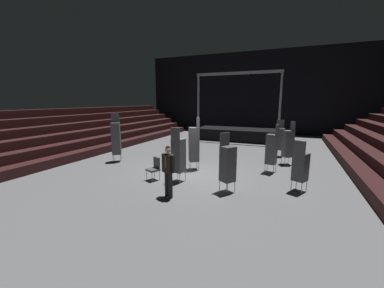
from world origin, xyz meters
name	(u,v)px	position (x,y,z in m)	size (l,w,h in m)	color
ground_plane	(191,174)	(0.00, 0.00, -0.05)	(22.00, 30.00, 0.10)	slate
arena_end_wall	(251,93)	(0.00, 15.00, 4.00)	(22.00, 0.30, 8.00)	black
bleacher_bank_left	(70,131)	(-8.75, 1.00, 1.35)	(4.50, 24.00, 2.70)	black
stage_riser	(238,133)	(0.00, 9.83, 0.58)	(6.84, 2.70, 5.38)	black
man_with_tie	(168,168)	(0.35, -2.78, 1.02)	(0.56, 0.36, 1.79)	black
chair_stack_front_left	(280,138)	(3.46, 4.99, 1.07)	(0.51, 0.51, 2.14)	#B2B5BA
chair_stack_front_right	(178,155)	(-0.04, -1.22, 1.11)	(0.51, 0.51, 2.22)	#B2B5BA
chair_stack_mid_left	(288,143)	(3.93, 3.29, 1.11)	(0.59, 0.59, 2.22)	#B2B5BA
chair_stack_mid_right	(194,144)	(-0.12, 0.59, 1.24)	(0.61, 0.61, 2.48)	#B2B5BA
chair_stack_mid_centre	(300,166)	(4.43, -0.44, 0.94)	(0.59, 0.59, 1.88)	#B2B5BA
chair_stack_rear_left	(116,138)	(-4.51, 0.31, 1.28)	(0.61, 0.61, 2.56)	#B2B5BA
chair_stack_rear_right	(272,149)	(3.28, 1.53, 1.11)	(0.52, 0.52, 2.22)	#B2B5BA
chair_stack_rear_centre	(228,163)	(2.05, -1.52, 1.07)	(0.61, 0.61, 2.14)	#B2B5BA
loose_chair_near_man	(154,167)	(-1.05, -1.43, 0.53)	(0.58, 0.58, 0.95)	#B2B5BA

